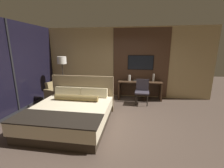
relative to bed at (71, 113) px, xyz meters
The scene contains 12 objects.
ground_plane 1.07m from the bed, ahead, with size 16.00×16.00×0.00m, color #4C3D33.
wall_back_tv_panel 3.07m from the bed, 66.78° to the left, with size 7.20×0.09×2.80m.
wall_left_window 2.27m from the bed, 167.47° to the left, with size 0.06×6.00×2.80m.
bed is the anchor object (origin of this frame).
desk 3.01m from the bed, 51.70° to the left, with size 1.68×0.50×0.73m.
tv 3.36m from the bed, 54.00° to the left, with size 1.01×0.04×0.57m.
desk_chair 2.68m from the bed, 43.71° to the left, with size 0.52×0.52×0.89m.
armchair_by_window 1.79m from the bed, 128.24° to the left, with size 0.89×0.92×0.80m.
floor_lamp 2.52m from the bed, 120.58° to the left, with size 0.34×0.34×1.68m.
vase_tall 3.43m from the bed, 45.41° to the left, with size 0.08×0.08×0.29m.
vase_short 2.81m from the bed, 58.64° to the left, with size 0.10×0.10×0.23m.
book 2.96m from the bed, 54.60° to the left, with size 0.26×0.22×0.03m.
Camera 1 is at (0.62, -3.54, 1.99)m, focal length 24.00 mm.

